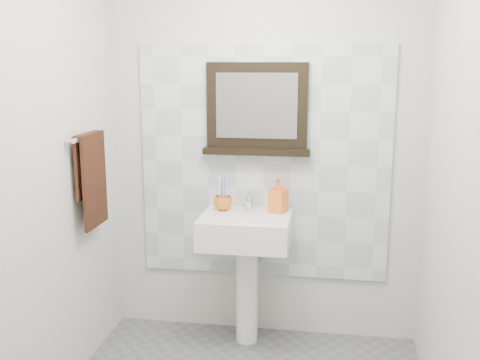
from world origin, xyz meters
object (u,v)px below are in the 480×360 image
Objects in this scene: soap_dispenser at (278,195)px; framed_mirror at (257,111)px; pedestal_sink at (246,244)px; hand_towel at (91,173)px; toothbrush_cup at (223,203)px.

soap_dispenser is 0.32× the size of framed_mirror.
soap_dispenser is (0.19, 0.11, 0.29)m from pedestal_sink.
framed_mirror is 1.23× the size of hand_towel.
toothbrush_cup is at bearing 148.97° from pedestal_sink.
hand_towel is at bearing -161.02° from pedestal_sink.
framed_mirror reaches higher than toothbrush_cup.
hand_towel is at bearing -136.43° from soap_dispenser.
hand_towel is at bearing -151.83° from framed_mirror.
toothbrush_cup is at bearing -156.63° from framed_mirror.
hand_towel is (-0.86, -0.30, 0.48)m from pedestal_sink.
pedestal_sink is 0.36m from soap_dispenser.
hand_towel is (-0.90, -0.48, -0.33)m from framed_mirror.
soap_dispenser is at bearing 1.62° from toothbrush_cup.
framed_mirror is (0.20, 0.09, 0.58)m from toothbrush_cup.
hand_towel is at bearing -150.51° from toothbrush_cup.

